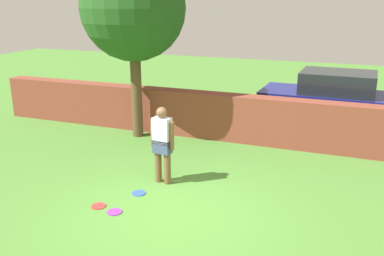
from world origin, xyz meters
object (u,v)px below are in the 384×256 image
(tree, at_px, (133,9))
(frisbee_purple, at_px, (114,212))
(car, at_px, (336,102))
(frisbee_red, at_px, (98,206))
(frisbee_blue, at_px, (139,193))
(person, at_px, (162,142))

(tree, relative_size, frisbee_purple, 17.81)
(car, xyz_separation_m, frisbee_red, (-3.76, -6.43, -0.85))
(car, bearing_deg, frisbee_blue, -118.30)
(person, height_order, frisbee_red, person)
(tree, distance_m, person, 4.10)
(person, relative_size, frisbee_purple, 6.00)
(tree, xyz_separation_m, car, (5.06, 2.46, -2.56))
(frisbee_blue, xyz_separation_m, frisbee_red, (-0.44, -0.75, 0.00))
(person, bearing_deg, frisbee_blue, -103.12)
(car, distance_m, frisbee_purple, 7.39)
(frisbee_red, bearing_deg, person, 64.48)
(frisbee_purple, bearing_deg, frisbee_blue, 86.87)
(person, distance_m, car, 5.91)
(person, height_order, car, car)
(person, distance_m, frisbee_red, 1.78)
(frisbee_red, bearing_deg, tree, 108.09)
(tree, distance_m, frisbee_blue, 5.00)
(frisbee_blue, distance_m, frisbee_purple, 0.83)
(frisbee_purple, bearing_deg, car, 62.67)
(person, height_order, frisbee_blue, person)
(person, xyz_separation_m, frisbee_red, (-0.67, -1.40, -0.89))
(tree, height_order, person, tree)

